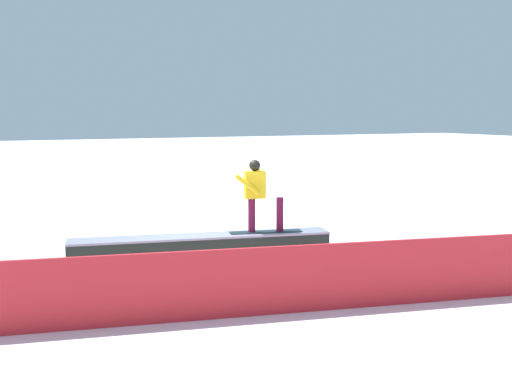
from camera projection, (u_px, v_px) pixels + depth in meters
ground_plane at (202, 269)px, 12.12m from camera, size 120.00×120.00×0.00m
grind_box at (202, 254)px, 12.08m from camera, size 5.05×1.60×0.68m
snowboarder at (258, 193)px, 12.20m from camera, size 1.46×0.61×1.44m
safety_fence at (272, 281)px, 9.36m from camera, size 8.74×1.85×1.04m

